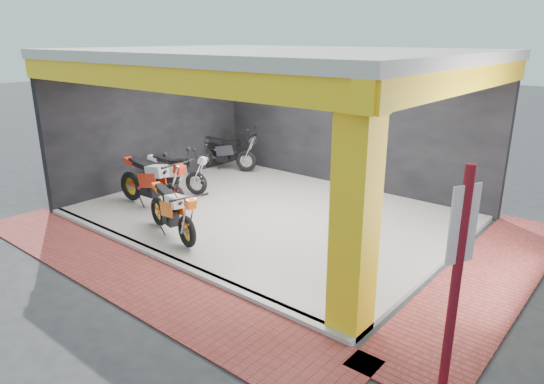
{
  "coord_description": "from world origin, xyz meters",
  "views": [
    {
      "loc": [
        6.69,
        -5.99,
        3.94
      ],
      "look_at": [
        0.64,
        1.29,
        0.9
      ],
      "focal_mm": 32.0,
      "sensor_mm": 36.0,
      "label": 1
    }
  ],
  "objects": [
    {
      "name": "corner_column",
      "position": [
        3.75,
        -0.75,
        1.75
      ],
      "size": [
        0.5,
        0.5,
        3.5
      ],
      "primitive_type": "cube",
      "color": "yellow",
      "rests_on": "ground"
    },
    {
      "name": "paver_front",
      "position": [
        0.0,
        -1.8,
        0.01
      ],
      "size": [
        9.0,
        1.4,
        0.03
      ],
      "primitive_type": "cube",
      "color": "#9B3832",
      "rests_on": "ground"
    },
    {
      "name": "header_beam_right",
      "position": [
        4.0,
        2.0,
        3.3
      ],
      "size": [
        0.3,
        6.4,
        0.4
      ],
      "primitive_type": "cube",
      "color": "yellow",
      "rests_on": "corner_column"
    },
    {
      "name": "moto_hero",
      "position": [
        0.03,
        -0.5,
        0.74
      ],
      "size": [
        2.22,
        1.29,
        1.28
      ],
      "primitive_type": null,
      "rotation": [
        0.0,
        0.0,
        -0.26
      ],
      "color": "#FF610A",
      "rests_on": "showroom_floor"
    },
    {
      "name": "moto_row_d",
      "position": [
        -2.8,
        4.23,
        0.75
      ],
      "size": [
        2.26,
        1.5,
        1.3
      ],
      "primitive_type": null,
      "rotation": [
        0.0,
        0.0,
        0.37
      ],
      "color": "black",
      "rests_on": "showroom_floor"
    },
    {
      "name": "moto_row_b",
      "position": [
        -2.25,
        1.77,
        0.72
      ],
      "size": [
        2.15,
        1.32,
        1.23
      ],
      "primitive_type": null,
      "rotation": [
        0.0,
        0.0,
        0.31
      ],
      "color": "#B5B7BD",
      "rests_on": "showroom_floor"
    },
    {
      "name": "showroom_floor",
      "position": [
        0.0,
        2.0,
        0.05
      ],
      "size": [
        8.0,
        6.0,
        0.1
      ],
      "primitive_type": "cube",
      "color": "silver",
      "rests_on": "ground"
    },
    {
      "name": "header_beam_front",
      "position": [
        0.0,
        -1.0,
        3.3
      ],
      "size": [
        8.4,
        0.3,
        0.4
      ],
      "primitive_type": "cube",
      "color": "yellow",
      "rests_on": "corner_column"
    },
    {
      "name": "back_wall",
      "position": [
        0.0,
        5.1,
        1.75
      ],
      "size": [
        8.2,
        0.2,
        3.5
      ],
      "primitive_type": "cube",
      "color": "black",
      "rests_on": "ground"
    },
    {
      "name": "showroom_ceiling",
      "position": [
        0.0,
        2.0,
        3.6
      ],
      "size": [
        8.4,
        6.4,
        0.2
      ],
      "primitive_type": "cube",
      "color": "beige",
      "rests_on": "corner_column"
    },
    {
      "name": "moto_row_a",
      "position": [
        -1.57,
        0.51,
        0.83
      ],
      "size": [
        2.42,
        0.97,
        1.46
      ],
      "primitive_type": null,
      "rotation": [
        0.0,
        0.0,
        0.03
      ],
      "color": "red",
      "rests_on": "showroom_floor"
    },
    {
      "name": "left_wall",
      "position": [
        -4.1,
        2.0,
        1.75
      ],
      "size": [
        0.2,
        6.2,
        3.5
      ],
      "primitive_type": "cube",
      "color": "black",
      "rests_on": "ground"
    },
    {
      "name": "ground",
      "position": [
        0.0,
        0.0,
        0.0
      ],
      "size": [
        80.0,
        80.0,
        0.0
      ],
      "primitive_type": "plane",
      "color": "#2D2D30",
      "rests_on": "ground"
    },
    {
      "name": "signpost",
      "position": [
        5.22,
        -1.11,
        1.5
      ],
      "size": [
        0.18,
        0.36,
        2.73
      ],
      "rotation": [
        0.0,
        0.0,
        -0.43
      ],
      "color": "maroon",
      "rests_on": "ground"
    },
    {
      "name": "floor_kerb",
      "position": [
        0.0,
        -1.02,
        0.05
      ],
      "size": [
        8.0,
        0.2,
        0.1
      ],
      "primitive_type": "cube",
      "color": "silver",
      "rests_on": "ground"
    },
    {
      "name": "paver_right",
      "position": [
        4.8,
        2.0,
        0.01
      ],
      "size": [
        1.4,
        7.0,
        0.03
      ],
      "primitive_type": "cube",
      "color": "#9B3832",
      "rests_on": "ground"
    }
  ]
}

